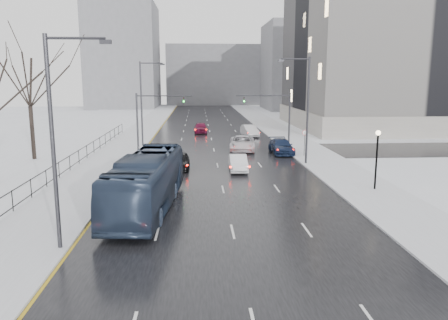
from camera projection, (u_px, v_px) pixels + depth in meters
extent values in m
cube|color=black|center=(211.00, 137.00, 60.52)|extent=(16.00, 150.00, 0.04)
cube|color=black|center=(214.00, 151.00, 48.75)|extent=(130.00, 10.00, 0.04)
cube|color=silver|center=(135.00, 137.00, 59.89)|extent=(5.00, 150.00, 0.16)
cube|color=silver|center=(286.00, 136.00, 61.13)|extent=(5.00, 150.00, 0.16)
cube|color=white|center=(64.00, 138.00, 59.34)|extent=(14.00, 150.00, 0.12)
cube|color=black|center=(36.00, 176.00, 30.07)|extent=(0.04, 70.00, 0.05)
cube|color=black|center=(37.00, 191.00, 30.26)|extent=(0.04, 70.00, 0.05)
cylinder|color=black|center=(36.00, 185.00, 30.18)|extent=(0.06, 0.06, 1.30)
cylinder|color=#2D2D33|center=(308.00, 112.00, 40.48)|extent=(0.20, 0.20, 10.00)
cylinder|color=#2D2D33|center=(295.00, 59.00, 39.52)|extent=(2.60, 0.12, 0.12)
cube|color=#2D2D33|center=(281.00, 61.00, 39.47)|extent=(0.50, 0.25, 0.18)
cylinder|color=#2D2D33|center=(53.00, 147.00, 19.87)|extent=(0.20, 0.20, 10.00)
cylinder|color=#2D2D33|center=(75.00, 38.00, 19.06)|extent=(2.60, 0.12, 0.12)
cube|color=#2D2D33|center=(106.00, 42.00, 19.16)|extent=(0.50, 0.25, 0.18)
cylinder|color=#2D2D33|center=(141.00, 105.00, 51.26)|extent=(0.20, 0.20, 10.00)
cylinder|color=#2D2D33|center=(151.00, 63.00, 50.45)|extent=(2.60, 0.12, 0.12)
cube|color=#2D2D33|center=(163.00, 64.00, 50.56)|extent=(0.50, 0.25, 0.18)
cylinder|color=black|center=(376.00, 162.00, 31.34)|extent=(0.14, 0.14, 4.00)
sphere|color=#FFE5B2|center=(378.00, 133.00, 30.96)|extent=(0.36, 0.36, 0.36)
cylinder|color=#2D2D33|center=(289.00, 122.00, 48.65)|extent=(0.20, 0.20, 6.50)
cylinder|color=#2D2D33|center=(263.00, 96.00, 47.93)|extent=(6.00, 0.12, 0.12)
imported|color=#2D2D33|center=(244.00, 101.00, 47.92)|extent=(0.15, 0.18, 0.90)
sphere|color=#19FF33|center=(244.00, 101.00, 47.77)|extent=(0.16, 0.16, 0.16)
cylinder|color=#2D2D33|center=(137.00, 123.00, 47.66)|extent=(0.20, 0.20, 6.50)
cylinder|color=#2D2D33|center=(164.00, 96.00, 47.29)|extent=(6.00, 0.12, 0.12)
imported|color=#2D2D33|center=(184.00, 101.00, 47.53)|extent=(0.15, 0.18, 0.90)
sphere|color=#19FF33|center=(184.00, 101.00, 47.38)|extent=(0.16, 0.16, 0.16)
cylinder|color=#2D2D33|center=(304.00, 144.00, 45.11)|extent=(0.06, 0.06, 2.50)
cylinder|color=white|center=(305.00, 133.00, 44.90)|extent=(0.60, 0.03, 0.60)
torus|color=#B20C0C|center=(305.00, 133.00, 44.90)|extent=(0.58, 0.06, 0.58)
cube|color=gray|center=(420.00, 54.00, 72.14)|extent=(40.00, 30.00, 24.00)
cube|color=gray|center=(415.00, 118.00, 74.08)|extent=(40.60, 30.60, 3.00)
cube|color=slate|center=(311.00, 67.00, 114.10)|extent=(24.00, 20.00, 22.00)
cube|color=slate|center=(124.00, 56.00, 120.42)|extent=(18.00, 22.00, 28.00)
cube|color=slate|center=(216.00, 75.00, 137.59)|extent=(30.00, 18.00, 18.00)
imported|color=#27354C|center=(147.00, 182.00, 26.93)|extent=(4.04, 12.63, 3.46)
imported|color=black|center=(179.00, 161.00, 39.12)|extent=(1.87, 4.48, 1.51)
imported|color=white|center=(238.00, 163.00, 38.37)|extent=(1.56, 4.32, 1.42)
imported|color=silver|center=(242.00, 143.00, 49.17)|extent=(3.33, 6.23, 1.67)
imported|color=#15213F|center=(281.00, 146.00, 47.18)|extent=(2.27, 5.40, 1.56)
imported|color=maroon|center=(201.00, 128.00, 65.04)|extent=(1.87, 4.64, 1.58)
imported|color=silver|center=(250.00, 131.00, 61.17)|extent=(2.31, 5.02, 1.60)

